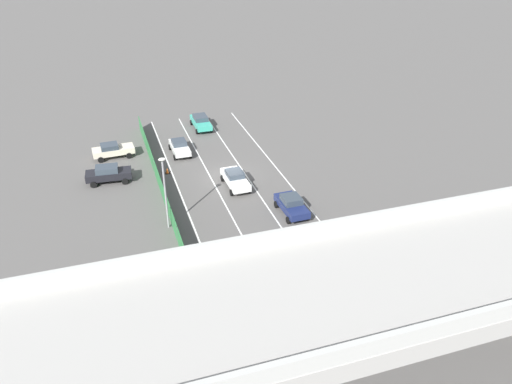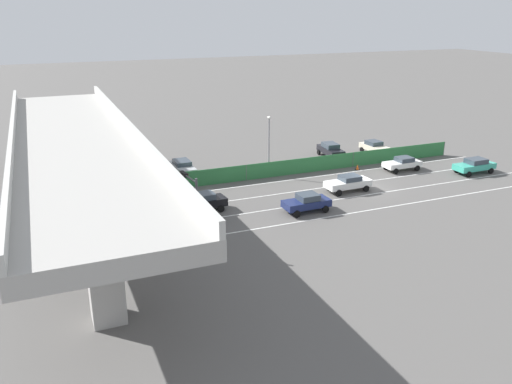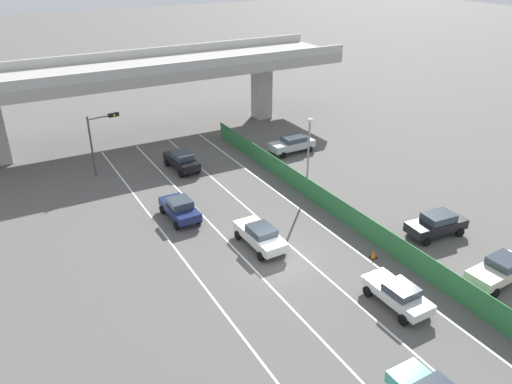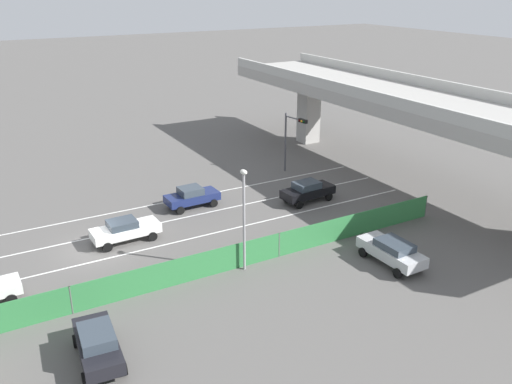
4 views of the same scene
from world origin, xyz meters
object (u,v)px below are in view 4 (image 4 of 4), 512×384
car_hatchback_white (125,229)px  traffic_light (292,133)px  car_sedan_black (308,191)px  parked_sedan_dark (98,344)px  parked_wagon_silver (392,251)px  street_lamp (244,210)px  traffic_cone (70,297)px  car_sedan_navy (192,196)px

car_hatchback_white → traffic_light: (-6.21, 17.65, 3.02)m
car_sedan_black → parked_sedan_dark: 22.99m
car_hatchback_white → parked_wagon_silver: size_ratio=1.01×
traffic_light → street_lamp: bearing=-42.1°
car_sedan_black → traffic_cone: bearing=-74.1°
car_sedan_navy → car_sedan_black: bearing=67.5°
car_hatchback_white → car_sedan_black: 15.05m
car_hatchback_white → car_sedan_black: size_ratio=1.02×
parked_wagon_silver → street_lamp: bearing=-115.3°
car_hatchback_white → traffic_cone: car_hatchback_white is taller
parked_sedan_dark → traffic_cone: size_ratio=7.41×
parked_sedan_dark → traffic_light: size_ratio=0.82×
car_hatchback_white → street_lamp: street_lamp is taller
parked_sedan_dark → street_lamp: (-4.25, 10.13, 3.08)m
car_hatchback_white → street_lamp: 9.67m
car_hatchback_white → street_lamp: size_ratio=0.71×
car_hatchback_white → parked_sedan_dark: parked_sedan_dark is taller
car_sedan_black → car_sedan_navy: size_ratio=1.08×
car_hatchback_white → traffic_cone: 7.72m
parked_wagon_silver → traffic_cone: size_ratio=7.56×
parked_sedan_dark → parked_wagon_silver: (-0.26, 18.55, -0.03)m
parked_sedan_dark → parked_wagon_silver: 18.55m
street_lamp → traffic_cone: street_lamp is taller
street_lamp → traffic_cone: 11.00m
car_hatchback_white → parked_wagon_silver: (11.46, 13.69, 0.04)m
parked_wagon_silver → traffic_light: size_ratio=0.83×
traffic_light → traffic_cone: bearing=-61.8°
car_sedan_navy → traffic_light: (-2.84, 11.24, 3.01)m
car_hatchback_white → car_sedan_navy: 7.24m
car_hatchback_white → parked_wagon_silver: 17.86m
parked_sedan_dark → traffic_light: bearing=128.6°
car_hatchback_white → parked_sedan_dark: 12.69m
car_sedan_navy → traffic_light: bearing=104.2°
traffic_light → parked_wagon_silver: bearing=-12.6°
parked_sedan_dark → car_hatchback_white: bearing=157.5°
street_lamp → car_sedan_black: bearing=126.6°
parked_sedan_dark → traffic_light: 28.93m
car_sedan_black → parked_wagon_silver: bearing=-6.9°
car_hatchback_white → parked_sedan_dark: (11.72, -4.86, 0.07)m
car_hatchback_white → parked_sedan_dark: size_ratio=1.02×
car_sedan_navy → parked_wagon_silver: car_sedan_navy is taller
parked_sedan_dark → street_lamp: size_ratio=0.69×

